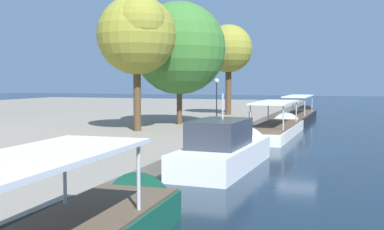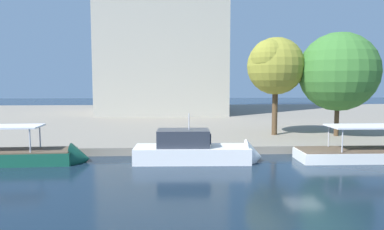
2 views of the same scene
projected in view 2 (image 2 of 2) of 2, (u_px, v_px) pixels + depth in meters
ground_plane at (304, 169)px, 24.96m from camera, size 220.00×220.00×0.00m
dock_promenade at (229, 118)px, 57.46m from camera, size 120.00×55.00×0.67m
tour_boat_0 at (2, 159)px, 26.56m from camera, size 13.66×3.19×3.84m
motor_yacht_1 at (199, 153)px, 27.20m from camera, size 9.85×3.20×4.75m
tree_0 at (334, 72)px, 35.54m from camera, size 7.84×7.84×10.38m
tree_2 at (274, 65)px, 35.84m from camera, size 5.81×5.81×9.96m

